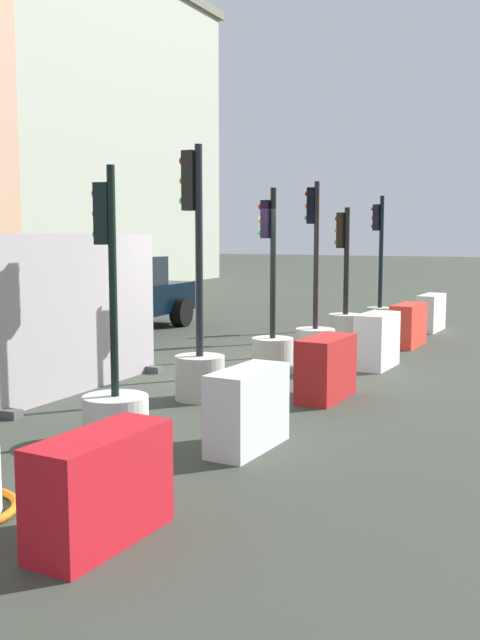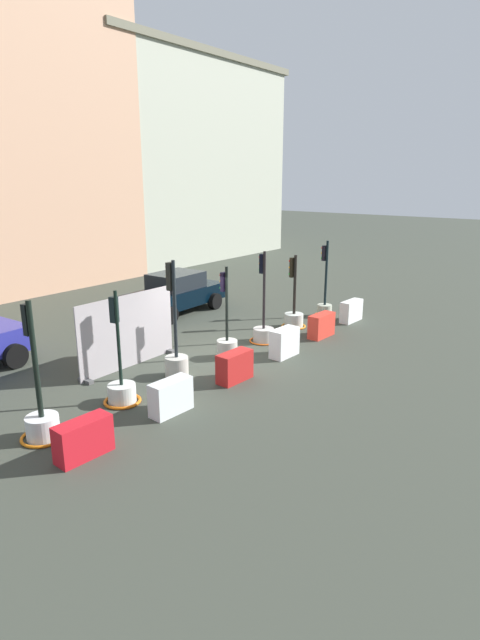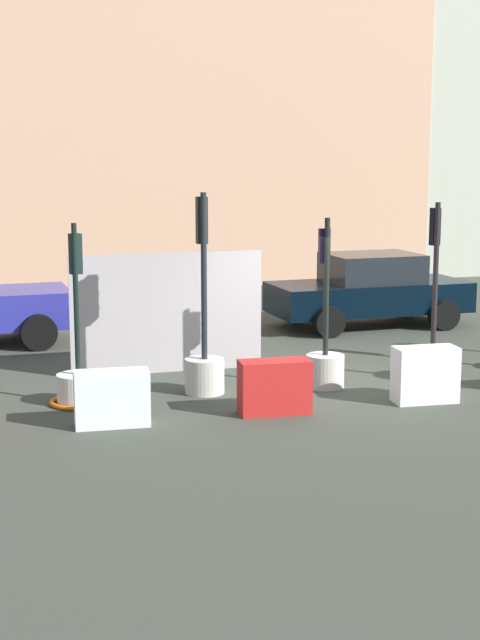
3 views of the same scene
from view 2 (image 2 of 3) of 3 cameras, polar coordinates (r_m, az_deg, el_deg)
name	(u,v)px [view 2 (image 2 of 3)]	position (r m, az deg, el deg)	size (l,w,h in m)	color
ground_plane	(222,358)	(15.58, -2.03, -4.24)	(120.00, 120.00, 0.00)	#383D34
traffic_light_0	(41,418)	(11.61, -21.34, -10.16)	(0.95, 0.95, 3.00)	silver
traffic_light_1	(121,387)	(12.80, -13.14, -7.32)	(0.91, 0.91, 2.81)	silver
traffic_light_2	(176,355)	(14.08, -7.17, -3.86)	(0.64, 0.64, 3.24)	#B4B1A6
traffic_light_3	(227,342)	(15.44, -1.49, -2.44)	(0.63, 0.63, 2.81)	#B3B3A7
traffic_light_4	(263,329)	(16.98, 2.64, -1.07)	(0.95, 0.95, 3.03)	#B7B3AD
traffic_light_5	(294,316)	(18.71, 6.03, 0.49)	(0.89, 0.89, 2.65)	silver
traffic_light_6	(325,305)	(20.32, 9.45, 1.72)	(0.81, 0.81, 2.98)	#B0B6A1
construction_barrier_0	(83,439)	(10.67, -17.12, -12.59)	(1.15, 0.50, 0.77)	red
construction_barrier_1	(171,397)	(12.05, -7.75, -8.51)	(1.08, 0.47, 0.81)	silver
construction_barrier_2	(235,367)	(13.74, -0.60, -5.24)	(1.08, 0.50, 0.81)	#B11E1C
construction_barrier_3	(284,343)	(15.63, 5.00, -2.53)	(1.01, 0.51, 0.88)	silver
construction_barrier_4	(321,325)	(17.68, 9.10, -0.61)	(1.12, 0.49, 0.81)	red
construction_barrier_5	(351,311)	(19.80, 12.35, 0.99)	(1.13, 0.45, 0.81)	silver
car_black_sedan	(176,293)	(20.70, -7.22, 3.03)	(4.48, 2.31, 1.62)	black
building_corner_block	(169,161)	(35.78, -8.00, 17.19)	(15.90, 8.49, 12.57)	#A8AC98
site_fence_panel	(128,333)	(14.93, -12.42, -1.44)	(3.43, 0.50, 2.13)	#A0999B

